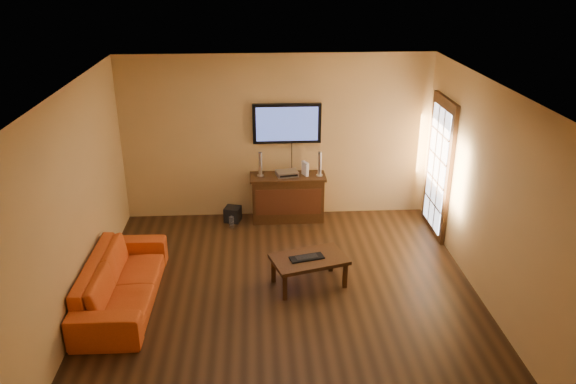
{
  "coord_description": "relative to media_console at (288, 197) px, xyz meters",
  "views": [
    {
      "loc": [
        -0.34,
        -6.23,
        4.06
      ],
      "look_at": [
        0.08,
        0.8,
        1.1
      ],
      "focal_mm": 35.0,
      "sensor_mm": 36.0,
      "label": 1
    }
  ],
  "objects": [
    {
      "name": "game_console",
      "position": [
        0.28,
        0.01,
        0.5
      ],
      "size": [
        0.11,
        0.17,
        0.23
      ],
      "primitive_type": "cube",
      "rotation": [
        0.0,
        0.0,
        0.43
      ],
      "color": "white",
      "rests_on": "media_console"
    },
    {
      "name": "keyboard",
      "position": [
        0.13,
        -2.07,
        0.03
      ],
      "size": [
        0.48,
        0.27,
        0.03
      ],
      "color": "black",
      "rests_on": "coffee_table"
    },
    {
      "name": "speaker_right",
      "position": [
        0.52,
        -0.02,
        0.57
      ],
      "size": [
        0.11,
        0.11,
        0.4
      ],
      "color": "silver",
      "rests_on": "media_console"
    },
    {
      "name": "television",
      "position": [
        0.0,
        0.2,
        1.21
      ],
      "size": [
        1.1,
        0.08,
        0.65
      ],
      "color": "black",
      "rests_on": "ground"
    },
    {
      "name": "speaker_left",
      "position": [
        -0.44,
        0.02,
        0.57
      ],
      "size": [
        0.11,
        0.11,
        0.4
      ],
      "color": "silver",
      "rests_on": "media_console"
    },
    {
      "name": "ground_plane",
      "position": [
        -0.16,
        -2.26,
        -0.39
      ],
      "size": [
        5.0,
        5.0,
        0.0
      ],
      "primitive_type": "plane",
      "color": "black",
      "rests_on": "ground"
    },
    {
      "name": "subwoofer",
      "position": [
        -0.91,
        -0.02,
        -0.27
      ],
      "size": [
        0.3,
        0.3,
        0.24
      ],
      "primitive_type": "cube",
      "rotation": [
        0.0,
        0.0,
        -0.28
      ],
      "color": "black",
      "rests_on": "ground"
    },
    {
      "name": "media_console",
      "position": [
        0.0,
        0.0,
        0.0
      ],
      "size": [
        1.23,
        0.47,
        0.77
      ],
      "color": "black",
      "rests_on": "ground"
    },
    {
      "name": "room_walls",
      "position": [
        -0.16,
        -1.63,
        1.3
      ],
      "size": [
        5.0,
        5.0,
        5.0
      ],
      "color": "tan",
      "rests_on": "ground"
    },
    {
      "name": "av_receiver",
      "position": [
        -0.01,
        0.01,
        0.42
      ],
      "size": [
        0.38,
        0.31,
        0.08
      ],
      "primitive_type": "cube",
      "rotation": [
        0.0,
        0.0,
        0.19
      ],
      "color": "silver",
      "rests_on": "media_console"
    },
    {
      "name": "coffee_table",
      "position": [
        0.16,
        -2.05,
        -0.04
      ],
      "size": [
        1.09,
        0.83,
        0.41
      ],
      "color": "black",
      "rests_on": "ground"
    },
    {
      "name": "french_door",
      "position": [
        2.29,
        -0.56,
        0.66
      ],
      "size": [
        0.07,
        1.02,
        2.22
      ],
      "color": "black",
      "rests_on": "ground"
    },
    {
      "name": "sofa",
      "position": [
        -2.22,
        -2.32,
        0.02
      ],
      "size": [
        0.63,
        2.09,
        0.81
      ],
      "primitive_type": "imported",
      "rotation": [
        0.0,
        0.0,
        1.56
      ],
      "color": "#CB4B16",
      "rests_on": "ground"
    },
    {
      "name": "bottle",
      "position": [
        -0.93,
        -0.3,
        -0.28
      ],
      "size": [
        0.08,
        0.08,
        0.23
      ],
      "color": "white",
      "rests_on": "ground"
    }
  ]
}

